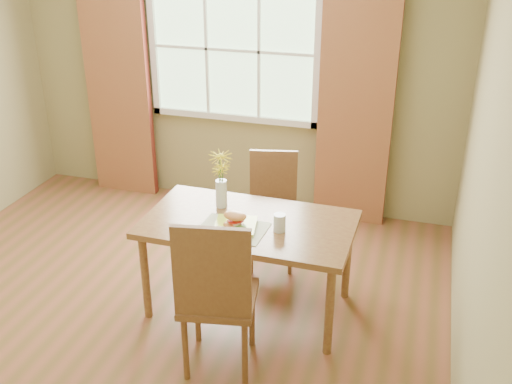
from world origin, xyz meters
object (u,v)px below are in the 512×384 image
Objects in this scene: water_glass at (280,223)px; flower_vase at (221,174)px; dining_table at (249,231)px; chair_far at (273,204)px; croissant_sandwich at (235,220)px; chair_near at (216,292)px.

flower_vase reaches higher than water_glass.
dining_table is at bearing 163.94° from water_glass.
croissant_sandwich is at bearing -104.50° from chair_far.
dining_table is 1.58× the size of chair_far.
chair_far is at bearing 108.35° from water_glass.
chair_far is 0.90m from croissant_sandwich.
chair_near is 0.59m from croissant_sandwich.
chair_near reaches higher than water_glass.
flower_vase reaches higher than croissant_sandwich.
chair_far is at bearing 81.10° from chair_near.
dining_table is at bearing 80.36° from croissant_sandwich.
chair_near is 2.59× the size of flower_vase.
flower_vase is (-0.27, 0.88, 0.36)m from chair_near.
water_glass is at bearing 60.86° from chair_near.
dining_table is at bearing -32.79° from flower_vase.
croissant_sandwich reaches higher than water_glass.
water_glass is at bearing -15.19° from dining_table.
flower_vase is (-0.26, 0.16, 0.33)m from dining_table.
chair_far is at bearing 95.25° from croissant_sandwich.
water_glass is at bearing 24.23° from croissant_sandwich.
croissant_sandwich is 0.42m from flower_vase.
croissant_sandwich is 1.45× the size of water_glass.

